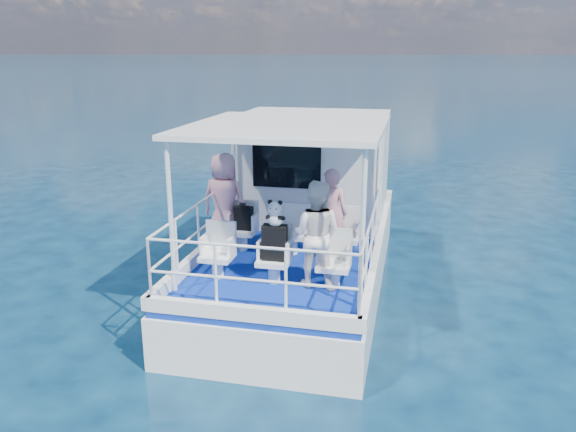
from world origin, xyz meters
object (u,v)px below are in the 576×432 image
object	(u,v)px
passenger_port_fwd	(224,201)
passenger_stbd_aft	(316,234)
backpack_center	(275,243)
panda	(275,213)

from	to	relation	value
passenger_port_fwd	passenger_stbd_aft	world-z (taller)	passenger_port_fwd
passenger_port_fwd	passenger_stbd_aft	size ratio (longest dim) A/B	1.06
backpack_center	panda	size ratio (longest dim) A/B	1.38
backpack_center	passenger_port_fwd	bearing A→B (deg)	131.47
passenger_port_fwd	panda	bearing A→B (deg)	137.65
passenger_port_fwd	panda	size ratio (longest dim) A/B	4.39
panda	passenger_port_fwd	bearing A→B (deg)	131.48
passenger_port_fwd	backpack_center	world-z (taller)	passenger_port_fwd
passenger_stbd_aft	panda	distance (m)	0.67
passenger_stbd_aft	backpack_center	distance (m)	0.63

